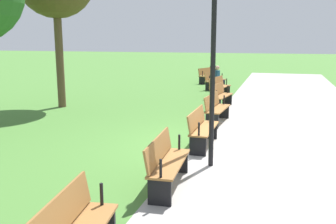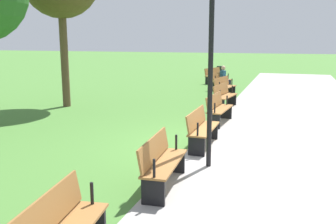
{
  "view_description": "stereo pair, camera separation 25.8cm",
  "coord_description": "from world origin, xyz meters",
  "px_view_note": "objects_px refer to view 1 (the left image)",
  "views": [
    {
      "loc": [
        8.53,
        1.63,
        2.57
      ],
      "look_at": [
        0.0,
        -0.92,
        0.8
      ],
      "focal_mm": 39.61,
      "sensor_mm": 36.0,
      "label": 1
    },
    {
      "loc": [
        8.46,
        1.88,
        2.57
      ],
      "look_at": [
        0.0,
        -0.92,
        0.8
      ],
      "focal_mm": 39.61,
      "sensor_mm": 36.0,
      "label": 2
    }
  ],
  "objects_px": {
    "bench_4": "(216,108)",
    "bench_5": "(202,128)",
    "bench_3": "(220,95)",
    "trash_bin": "(213,73)",
    "bench_6": "(166,161)",
    "bench_1": "(214,80)",
    "bench_0": "(208,75)",
    "bench_2": "(219,86)",
    "lamp_post": "(214,17)",
    "person_seated": "(219,77)"
  },
  "relations": [
    {
      "from": "bench_4",
      "to": "bench_5",
      "type": "xyz_separation_m",
      "value": [
        2.65,
        0.09,
        0.0
      ]
    },
    {
      "from": "bench_3",
      "to": "trash_bin",
      "type": "bearing_deg",
      "value": -160.8
    },
    {
      "from": "bench_3",
      "to": "bench_5",
      "type": "xyz_separation_m",
      "value": [
        5.28,
        0.37,
        0.0
      ]
    },
    {
      "from": "bench_3",
      "to": "bench_6",
      "type": "xyz_separation_m",
      "value": [
        7.92,
        0.28,
        0.0
      ]
    },
    {
      "from": "bench_1",
      "to": "bench_5",
      "type": "height_order",
      "value": "same"
    },
    {
      "from": "bench_3",
      "to": "bench_6",
      "type": "height_order",
      "value": "same"
    },
    {
      "from": "bench_4",
      "to": "bench_3",
      "type": "bearing_deg",
      "value": -170.03
    },
    {
      "from": "bench_1",
      "to": "bench_5",
      "type": "distance_m",
      "value": 10.56
    },
    {
      "from": "bench_5",
      "to": "bench_6",
      "type": "bearing_deg",
      "value": -1.99
    },
    {
      "from": "bench_3",
      "to": "bench_4",
      "type": "relative_size",
      "value": 1.01
    },
    {
      "from": "bench_0",
      "to": "bench_2",
      "type": "relative_size",
      "value": 1.0
    },
    {
      "from": "bench_0",
      "to": "trash_bin",
      "type": "height_order",
      "value": "bench_0"
    },
    {
      "from": "bench_2",
      "to": "bench_5",
      "type": "distance_m",
      "value": 7.93
    },
    {
      "from": "bench_2",
      "to": "bench_3",
      "type": "xyz_separation_m",
      "value": [
        2.61,
        0.46,
        0.0
      ]
    },
    {
      "from": "bench_0",
      "to": "bench_1",
      "type": "bearing_deg",
      "value": 37.91
    },
    {
      "from": "bench_5",
      "to": "lamp_post",
      "type": "bearing_deg",
      "value": 19.27
    },
    {
      "from": "bench_5",
      "to": "lamp_post",
      "type": "relative_size",
      "value": 0.38
    },
    {
      "from": "bench_2",
      "to": "bench_6",
      "type": "distance_m",
      "value": 10.56
    },
    {
      "from": "bench_0",
      "to": "trash_bin",
      "type": "bearing_deg",
      "value": -159.4
    },
    {
      "from": "bench_1",
      "to": "bench_6",
      "type": "xyz_separation_m",
      "value": [
        13.1,
        1.37,
        0.0
      ]
    },
    {
      "from": "person_seated",
      "to": "bench_6",
      "type": "bearing_deg",
      "value": 21.09
    },
    {
      "from": "bench_4",
      "to": "person_seated",
      "type": "relative_size",
      "value": 1.38
    },
    {
      "from": "bench_4",
      "to": "trash_bin",
      "type": "relative_size",
      "value": 1.92
    },
    {
      "from": "bench_1",
      "to": "lamp_post",
      "type": "height_order",
      "value": "lamp_post"
    },
    {
      "from": "bench_3",
      "to": "lamp_post",
      "type": "distance_m",
      "value": 7.1
    },
    {
      "from": "bench_0",
      "to": "person_seated",
      "type": "relative_size",
      "value": 1.41
    },
    {
      "from": "lamp_post",
      "to": "bench_4",
      "type": "bearing_deg",
      "value": -172.05
    },
    {
      "from": "bench_1",
      "to": "bench_3",
      "type": "distance_m",
      "value": 5.29
    },
    {
      "from": "bench_6",
      "to": "person_seated",
      "type": "relative_size",
      "value": 1.38
    },
    {
      "from": "lamp_post",
      "to": "trash_bin",
      "type": "bearing_deg",
      "value": -170.41
    },
    {
      "from": "bench_0",
      "to": "bench_2",
      "type": "height_order",
      "value": "same"
    },
    {
      "from": "bench_0",
      "to": "bench_3",
      "type": "distance_m",
      "value": 7.93
    },
    {
      "from": "bench_0",
      "to": "bench_6",
      "type": "relative_size",
      "value": 1.02
    },
    {
      "from": "bench_3",
      "to": "bench_4",
      "type": "height_order",
      "value": "same"
    },
    {
      "from": "bench_0",
      "to": "trash_bin",
      "type": "distance_m",
      "value": 2.06
    },
    {
      "from": "bench_0",
      "to": "bench_3",
      "type": "bearing_deg",
      "value": 33.93
    },
    {
      "from": "bench_2",
      "to": "bench_4",
      "type": "distance_m",
      "value": 5.29
    },
    {
      "from": "bench_0",
      "to": "bench_1",
      "type": "xyz_separation_m",
      "value": [
        2.52,
        0.81,
        0.0
      ]
    },
    {
      "from": "person_seated",
      "to": "bench_2",
      "type": "bearing_deg",
      "value": 25.42
    },
    {
      "from": "lamp_post",
      "to": "person_seated",
      "type": "bearing_deg",
      "value": -171.71
    },
    {
      "from": "bench_0",
      "to": "bench_5",
      "type": "xyz_separation_m",
      "value": [
        12.97,
        2.28,
        0.0
      ]
    },
    {
      "from": "bench_4",
      "to": "lamp_post",
      "type": "height_order",
      "value": "lamp_post"
    },
    {
      "from": "trash_bin",
      "to": "lamp_post",
      "type": "bearing_deg",
      "value": 9.59
    },
    {
      "from": "bench_2",
      "to": "bench_5",
      "type": "height_order",
      "value": "same"
    },
    {
      "from": "bench_3",
      "to": "bench_2",
      "type": "bearing_deg",
      "value": -162.05
    },
    {
      "from": "bench_6",
      "to": "bench_1",
      "type": "bearing_deg",
      "value": -178.02
    },
    {
      "from": "bench_6",
      "to": "person_seated",
      "type": "distance_m",
      "value": 13.3
    },
    {
      "from": "bench_4",
      "to": "lamp_post",
      "type": "xyz_separation_m",
      "value": [
        3.97,
        0.55,
        2.5
      ]
    },
    {
      "from": "bench_3",
      "to": "person_seated",
      "type": "bearing_deg",
      "value": -162.32
    },
    {
      "from": "bench_4",
      "to": "lamp_post",
      "type": "relative_size",
      "value": 0.38
    }
  ]
}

